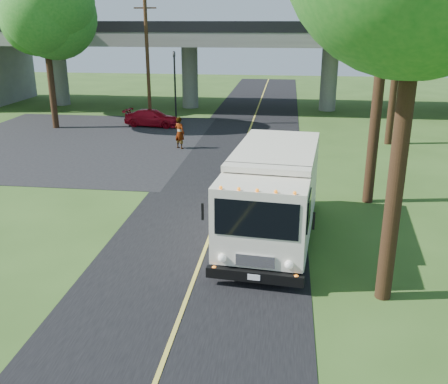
% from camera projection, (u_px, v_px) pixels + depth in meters
% --- Properties ---
extents(ground, '(120.00, 120.00, 0.00)m').
position_uv_depth(ground, '(186.00, 302.00, 13.90)').
color(ground, '#304E1C').
rests_on(ground, ground).
extents(road, '(7.00, 90.00, 0.02)m').
position_uv_depth(road, '(228.00, 188.00, 23.27)').
color(road, black).
rests_on(road, ground).
extents(parking_lot, '(16.00, 18.00, 0.01)m').
position_uv_depth(parking_lot, '(73.00, 142.00, 32.07)').
color(parking_lot, black).
rests_on(parking_lot, ground).
extents(lane_line, '(0.12, 90.00, 0.01)m').
position_uv_depth(lane_line, '(228.00, 188.00, 23.26)').
color(lane_line, gold).
rests_on(lane_line, road).
extents(overpass, '(54.00, 10.00, 7.30)m').
position_uv_depth(overpass, '(259.00, 55.00, 42.39)').
color(overpass, slate).
rests_on(overpass, ground).
extents(traffic_signal, '(0.18, 0.22, 5.20)m').
position_uv_depth(traffic_signal, '(175.00, 78.00, 37.93)').
color(traffic_signal, black).
rests_on(traffic_signal, ground).
extents(utility_pole, '(1.60, 0.26, 9.00)m').
position_uv_depth(utility_pole, '(148.00, 61.00, 35.77)').
color(utility_pole, '#472D19').
rests_on(utility_pole, ground).
extents(tree_right_far, '(5.77, 5.67, 10.99)m').
position_uv_depth(tree_right_far, '(407.00, 4.00, 28.66)').
color(tree_right_far, '#382314').
rests_on(tree_right_far, ground).
extents(tree_left_lot, '(5.60, 5.50, 10.50)m').
position_uv_depth(tree_left_lot, '(45.00, 12.00, 33.41)').
color(tree_left_lot, '#382314').
rests_on(tree_left_lot, ground).
extents(tree_left_far, '(5.26, 5.16, 9.89)m').
position_uv_depth(tree_left_far, '(45.00, 19.00, 39.54)').
color(tree_left_far, '#382314').
rests_on(tree_left_far, ground).
extents(step_van, '(3.52, 7.87, 3.20)m').
position_uv_depth(step_van, '(273.00, 193.00, 17.41)').
color(step_van, silver).
rests_on(step_van, ground).
extents(red_sedan, '(4.32, 2.14, 1.21)m').
position_uv_depth(red_sedan, '(153.00, 118.00, 36.60)').
color(red_sedan, '#A50A19').
rests_on(red_sedan, ground).
extents(pedestrian, '(0.84, 0.75, 1.94)m').
position_uv_depth(pedestrian, '(180.00, 133.00, 30.09)').
color(pedestrian, gray).
rests_on(pedestrian, ground).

